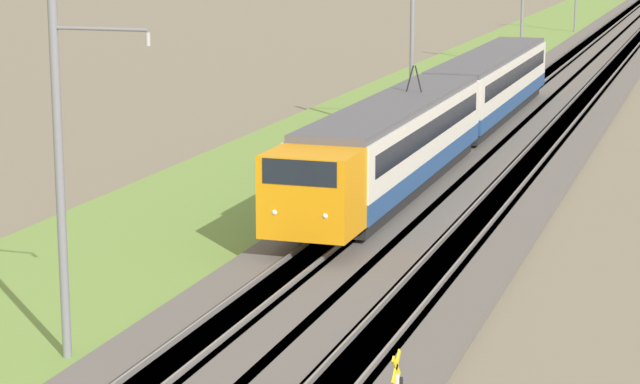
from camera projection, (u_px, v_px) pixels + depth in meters
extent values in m
cube|color=#605B56|center=(500.00, 113.00, 70.49)|extent=(240.00, 4.40, 0.30)
cube|color=#605B56|center=(573.00, 116.00, 69.26)|extent=(240.00, 4.40, 0.30)
cube|color=#4C4238|center=(500.00, 113.00, 70.49)|extent=(240.00, 1.57, 0.30)
cube|color=gray|center=(491.00, 108.00, 70.61)|extent=(240.00, 0.07, 0.15)
cube|color=gray|center=(509.00, 109.00, 70.29)|extent=(240.00, 0.07, 0.15)
cube|color=#4C4238|center=(573.00, 116.00, 69.26)|extent=(240.00, 1.57, 0.30)
cube|color=gray|center=(563.00, 111.00, 69.38)|extent=(240.00, 0.07, 0.15)
cube|color=gray|center=(583.00, 112.00, 69.05)|extent=(240.00, 0.07, 0.15)
cube|color=olive|center=(405.00, 110.00, 72.19)|extent=(240.00, 10.71, 0.12)
cube|color=orange|center=(312.00, 193.00, 38.68)|extent=(2.47, 2.83, 2.58)
cube|color=black|center=(309.00, 168.00, 38.16)|extent=(1.78, 2.36, 0.77)
sphere|color=#F2EAC6|center=(275.00, 212.00, 37.91)|extent=(0.20, 0.20, 0.20)
sphere|color=#F2EAC6|center=(326.00, 216.00, 37.42)|extent=(0.20, 0.20, 0.20)
cube|color=navy|center=(396.00, 164.00, 48.52)|extent=(18.25, 2.95, 0.72)
cube|color=silver|center=(397.00, 131.00, 48.25)|extent=(18.25, 2.95, 1.86)
cube|color=black|center=(397.00, 127.00, 48.22)|extent=(16.79, 2.97, 0.78)
cube|color=#515156|center=(397.00, 104.00, 48.03)|extent=(18.25, 2.71, 0.25)
cube|color=black|center=(396.00, 180.00, 48.65)|extent=(17.34, 2.51, 0.55)
cylinder|color=black|center=(326.00, 215.00, 41.96)|extent=(0.86, 0.12, 0.86)
cylinder|color=black|center=(356.00, 217.00, 41.64)|extent=(0.86, 0.12, 0.86)
cube|color=navy|center=(490.00, 99.00, 67.21)|extent=(20.72, 2.95, 0.72)
cube|color=silver|center=(491.00, 75.00, 66.94)|extent=(20.72, 2.95, 1.86)
cube|color=black|center=(491.00, 72.00, 66.91)|extent=(19.06, 2.97, 0.78)
cube|color=#515156|center=(491.00, 55.00, 66.72)|extent=(20.72, 2.71, 0.25)
cube|color=black|center=(490.00, 110.00, 67.34)|extent=(19.68, 2.51, 0.55)
cylinder|color=black|center=(410.00, 79.00, 50.49)|extent=(0.06, 0.33, 1.08)
cylinder|color=black|center=(418.00, 79.00, 50.39)|extent=(0.06, 0.33, 1.08)
cube|color=black|center=(341.00, 241.00, 41.98)|extent=(0.10, 0.10, 0.00)
cube|color=yellow|center=(396.00, 367.00, 20.04)|extent=(0.49, 0.03, 0.49)
cube|color=yellow|center=(396.00, 367.00, 20.04)|extent=(0.49, 0.03, 0.49)
cylinder|color=slate|center=(60.00, 181.00, 29.40)|extent=(0.22, 0.22, 8.99)
cylinder|color=slate|center=(100.00, 29.00, 28.29)|extent=(0.08, 2.40, 0.08)
cylinder|color=#B2ADA8|center=(148.00, 39.00, 27.97)|extent=(0.10, 0.10, 0.30)
cylinder|color=slate|center=(412.00, 51.00, 61.58)|extent=(0.22, 0.22, 8.86)
cylinder|color=slate|center=(522.00, 5.00, 93.68)|extent=(0.22, 0.22, 9.50)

